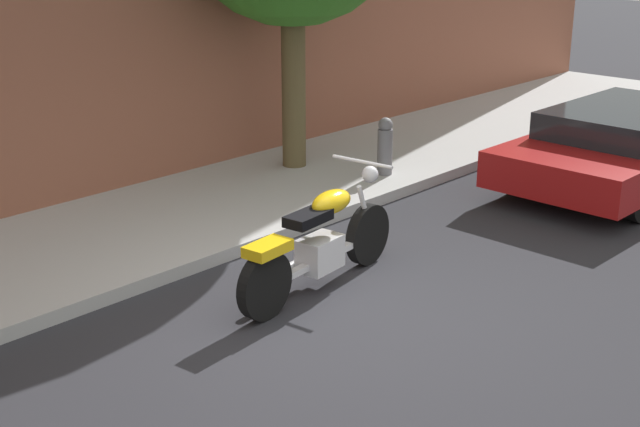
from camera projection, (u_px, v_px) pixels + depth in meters
ground_plane at (341, 317)px, 7.85m from camera, size 60.00×60.00×0.00m
sidewalk at (139, 230)px, 9.78m from camera, size 24.57×2.59×0.14m
motorcycle at (319, 243)px, 8.30m from camera, size 2.25×0.70×1.13m
parked_car_red at (631, 142)px, 11.58m from camera, size 4.51×1.88×1.03m
fire_hydrant at (385, 151)px, 11.53m from camera, size 0.20×0.20×0.91m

